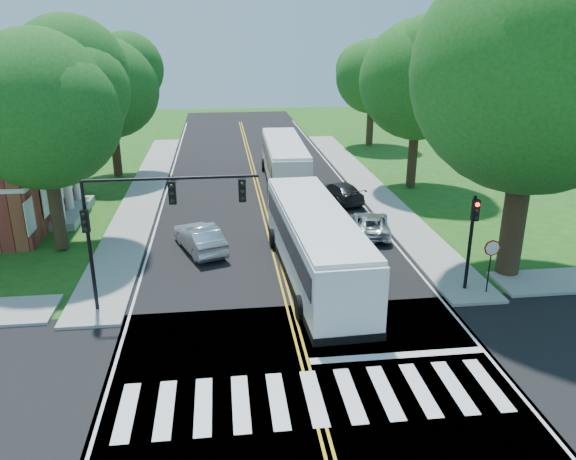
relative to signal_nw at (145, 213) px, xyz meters
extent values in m
plane|color=#1A4E13|center=(5.86, -6.43, -4.38)|extent=(140.00, 140.00, 0.00)
cube|color=black|center=(5.86, 11.57, -4.37)|extent=(14.00, 96.00, 0.01)
cube|color=black|center=(5.86, -6.43, -4.37)|extent=(60.00, 12.00, 0.01)
cube|color=gold|center=(5.86, 15.57, -4.36)|extent=(0.36, 70.00, 0.01)
cube|color=silver|center=(-0.94, 15.57, -4.36)|extent=(0.12, 70.00, 0.01)
cube|color=silver|center=(12.66, 15.57, -4.36)|extent=(0.12, 70.00, 0.01)
cube|color=silver|center=(5.86, -6.93, -4.36)|extent=(12.60, 3.00, 0.01)
cube|color=silver|center=(9.36, -4.83, -4.36)|extent=(6.60, 0.40, 0.01)
cube|color=gray|center=(-2.44, 18.57, -4.30)|extent=(2.60, 40.00, 0.15)
cube|color=gray|center=(14.16, 18.57, -4.30)|extent=(2.60, 40.00, 0.15)
cylinder|color=#312213|center=(16.86, 1.57, -1.23)|extent=(1.10, 1.10, 6.00)
sphere|color=#296D20|center=(16.86, 1.57, 5.28)|extent=(10.80, 10.80, 10.80)
cylinder|color=#312213|center=(-5.64, 7.57, -1.83)|extent=(0.70, 0.70, 4.80)
sphere|color=#296D20|center=(-5.64, 7.57, 3.17)|extent=(8.00, 8.00, 8.00)
cylinder|color=#312213|center=(-5.14, 23.57, -2.03)|extent=(0.70, 0.70, 4.40)
sphere|color=#296D20|center=(-5.14, 23.57, 2.64)|extent=(7.60, 7.60, 7.60)
cylinder|color=#312213|center=(17.36, 17.57, -1.73)|extent=(0.70, 0.70, 5.00)
sphere|color=#296D20|center=(17.36, 17.57, 3.50)|extent=(8.40, 8.40, 8.40)
cylinder|color=#312213|center=(18.36, 33.57, -2.03)|extent=(0.70, 0.70, 4.40)
sphere|color=#296D20|center=(18.36, 33.57, 2.51)|extent=(7.20, 7.20, 7.20)
cube|color=silver|center=(-6.54, 13.57, 0.02)|extent=(1.40, 6.00, 0.45)
cube|color=gray|center=(-6.54, 13.57, -4.13)|extent=(1.80, 6.00, 0.50)
cylinder|color=silver|center=(-6.54, 11.37, -2.28)|extent=(0.50, 0.50, 4.20)
cylinder|color=silver|center=(-6.54, 13.57, -2.28)|extent=(0.50, 0.50, 4.20)
cylinder|color=silver|center=(-6.54, 15.77, -2.28)|extent=(0.50, 0.50, 4.20)
cylinder|color=black|center=(-2.34, 0.07, -1.93)|extent=(0.16, 0.16, 4.60)
cube|color=black|center=(-2.34, -0.08, -0.23)|extent=(0.30, 0.22, 0.95)
sphere|color=black|center=(-2.34, -0.22, 0.07)|extent=(0.18, 0.18, 0.18)
cylinder|color=black|center=(1.16, 0.07, 1.37)|extent=(7.00, 0.12, 0.12)
cube|color=black|center=(1.16, -0.08, 0.82)|extent=(0.30, 0.22, 0.95)
cube|color=black|center=(3.96, -0.08, 0.82)|extent=(0.30, 0.22, 0.95)
cylinder|color=black|center=(14.06, 0.07, -2.03)|extent=(0.16, 0.16, 4.40)
cube|color=black|center=(14.06, -0.08, -0.43)|extent=(0.30, 0.22, 0.95)
sphere|color=#FF0A05|center=(14.06, -0.22, -0.13)|extent=(0.18, 0.18, 0.18)
cylinder|color=black|center=(14.86, -0.43, -3.13)|extent=(0.06, 0.06, 2.20)
cylinder|color=#A50A07|center=(14.86, -0.46, -2.08)|extent=(0.76, 0.04, 0.76)
cube|color=white|center=(7.42, 2.36, -2.67)|extent=(3.31, 13.05, 3.02)
cube|color=black|center=(7.42, 2.36, -2.12)|extent=(3.35, 12.15, 1.04)
cube|color=black|center=(7.16, 8.88, -2.28)|extent=(2.69, 0.21, 1.76)
cube|color=orange|center=(7.16, 8.88, -1.29)|extent=(1.87, 0.17, 0.35)
cube|color=black|center=(7.42, 2.36, -4.00)|extent=(3.37, 13.15, 0.33)
cube|color=white|center=(7.42, 2.36, -1.10)|extent=(3.24, 12.66, 0.24)
cylinder|color=black|center=(8.68, 6.69, -3.84)|extent=(0.39, 1.07, 1.05)
cylinder|color=black|center=(5.83, 6.58, -3.84)|extent=(0.39, 1.07, 1.05)
cylinder|color=black|center=(9.01, -1.53, -3.84)|extent=(0.39, 1.07, 1.05)
cylinder|color=black|center=(6.16, -1.65, -3.84)|extent=(0.39, 1.07, 1.05)
cube|color=white|center=(8.03, 20.03, -2.72)|extent=(3.05, 12.62, 2.92)
cube|color=black|center=(8.03, 20.03, -2.19)|extent=(3.09, 11.74, 1.01)
cube|color=black|center=(8.20, 26.35, -2.35)|extent=(2.61, 0.17, 1.70)
cube|color=orange|center=(8.20, 26.35, -1.39)|extent=(1.81, 0.15, 0.34)
cube|color=black|center=(8.03, 20.03, -4.02)|extent=(3.10, 12.72, 0.32)
cube|color=white|center=(8.03, 20.03, -1.20)|extent=(2.98, 12.24, 0.23)
cylinder|color=black|center=(9.52, 24.14, -3.86)|extent=(0.37, 1.03, 1.02)
cylinder|color=black|center=(6.76, 24.21, -3.86)|extent=(0.37, 1.03, 1.02)
cylinder|color=black|center=(9.31, 16.16, -3.86)|extent=(0.37, 1.03, 1.02)
cylinder|color=black|center=(6.54, 16.24, -3.86)|extent=(0.37, 1.03, 1.02)
imported|color=#B4B6BC|center=(1.85, 6.50, -3.60)|extent=(3.11, 4.94, 1.54)
imported|color=silver|center=(11.71, 7.96, -3.74)|extent=(2.99, 4.84, 1.25)
imported|color=black|center=(11.24, 14.64, -3.68)|extent=(3.14, 5.06, 1.37)
camera|label=1|loc=(3.13, -22.12, 7.06)|focal=35.00mm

